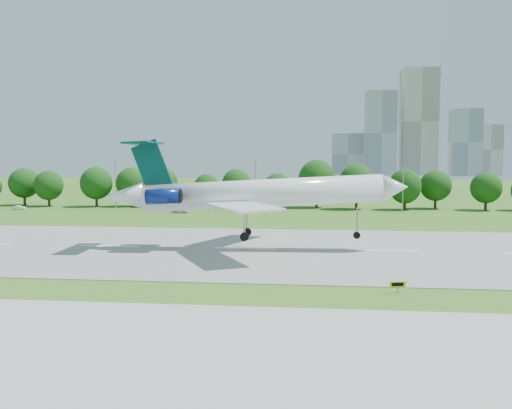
{
  "coord_description": "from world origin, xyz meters",
  "views": [
    {
      "loc": [
        30.55,
        -54.72,
        12.94
      ],
      "look_at": [
        22.39,
        18.0,
        6.96
      ],
      "focal_mm": 40.0,
      "sensor_mm": 36.0,
      "label": 1
    }
  ],
  "objects": [
    {
      "name": "service_vehicle_b",
      "position": [
        -2.26,
        75.94,
        0.67
      ],
      "size": [
        3.99,
        1.8,
        1.33
      ],
      "primitive_type": "imported",
      "rotation": [
        0.0,
        0.0,
        1.63
      ],
      "color": "silver",
      "rests_on": "ground"
    },
    {
      "name": "tree_line",
      "position": [
        0.0,
        92.0,
        6.19
      ],
      "size": [
        288.4,
        8.4,
        10.4
      ],
      "color": "#382314",
      "rests_on": "ground"
    },
    {
      "name": "service_vehicle_a",
      "position": [
        -44.21,
        79.38,
        0.57
      ],
      "size": [
        3.49,
        1.36,
        1.13
      ],
      "primitive_type": "imported",
      "rotation": [
        0.0,
        0.0,
        1.62
      ],
      "color": "silver",
      "rests_on": "ground"
    },
    {
      "name": "ground",
      "position": [
        0.0,
        0.0,
        0.0
      ],
      "size": [
        600.0,
        600.0,
        0.0
      ],
      "primitive_type": "plane",
      "color": "#2B5C18",
      "rests_on": "ground"
    },
    {
      "name": "skyline",
      "position": [
        100.16,
        390.61,
        30.46
      ],
      "size": [
        127.0,
        52.0,
        80.0
      ],
      "color": "#B2B2B7",
      "rests_on": "ground"
    },
    {
      "name": "taxi_sign_right",
      "position": [
        38.09,
        0.41,
        0.82
      ],
      "size": [
        1.57,
        0.53,
        1.11
      ],
      "rotation": [
        0.0,
        0.0,
        0.23
      ],
      "color": "gray",
      "rests_on": "ground"
    },
    {
      "name": "runway",
      "position": [
        0.0,
        25.0,
        0.04
      ],
      "size": [
        400.0,
        45.0,
        0.08
      ],
      "primitive_type": "cube",
      "color": "gray",
      "rests_on": "ground"
    },
    {
      "name": "light_poles",
      "position": [
        -2.5,
        82.0,
        6.34
      ],
      "size": [
        175.9,
        0.25,
        12.19
      ],
      "color": "gray",
      "rests_on": "ground"
    },
    {
      "name": "airliner",
      "position": [
        20.28,
        24.9,
        8.05
      ],
      "size": [
        42.74,
        31.1,
        14.16
      ],
      "rotation": [
        0.0,
        -0.05,
        0.05
      ],
      "color": "white",
      "rests_on": "ground"
    }
  ]
}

